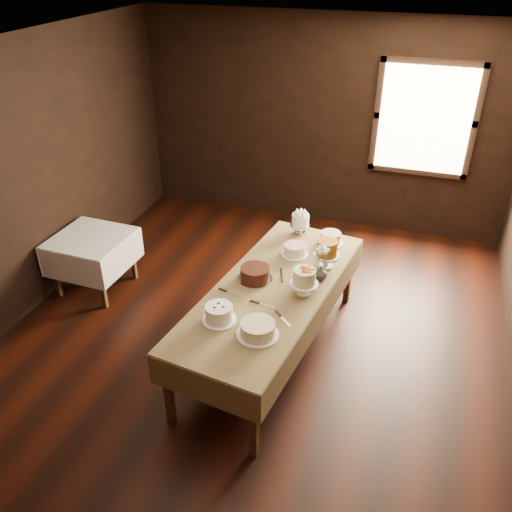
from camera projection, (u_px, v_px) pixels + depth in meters
The scene contains 22 objects.
floor at pixel (250, 346), 5.42m from camera, with size 5.00×6.00×0.01m, color black.
ceiling at pixel (248, 57), 3.97m from camera, with size 5.00×6.00×0.01m, color beige.
wall_back at pixel (322, 124), 7.13m from camera, with size 5.00×0.02×2.80m, color black.
wall_left at pixel (14, 187), 5.37m from camera, with size 0.02×6.00×2.80m, color black.
window at pixel (425, 120), 6.63m from camera, with size 1.10×0.05×1.30m, color #FFEABF.
display_table at pixel (272, 293), 4.97m from camera, with size 1.32×2.62×0.78m.
side_table at pixel (91, 243), 6.02m from camera, with size 0.83×0.83×0.67m.
cake_meringue at pixel (300, 224), 5.79m from camera, with size 0.23×0.23×0.24m.
cake_speckled at pixel (331, 238), 5.61m from camera, with size 0.30×0.30×0.13m.
cake_lattice at pixel (295, 250), 5.42m from camera, with size 0.31×0.31×0.11m.
cake_caramel at pixel (327, 255), 5.18m from camera, with size 0.26×0.26×0.30m.
cake_chocolate at pixel (255, 274), 5.02m from camera, with size 0.34×0.34×0.13m.
cake_flowers at pixel (304, 283), 4.79m from camera, with size 0.28×0.28×0.27m.
cake_swirl at pixel (219, 314), 4.48m from camera, with size 0.29×0.29×0.15m.
cake_cream at pixel (258, 329), 4.32m from camera, with size 0.36×0.36×0.12m.
cake_server_a at pixel (267, 306), 4.69m from camera, with size 0.24×0.03×0.01m, color silver.
cake_server_b at pixel (285, 321), 4.50m from camera, with size 0.24×0.03×0.01m, color silver.
cake_server_c at pixel (281, 273), 5.15m from camera, with size 0.24×0.03×0.01m, color silver.
cake_server_d at pixel (309, 281), 5.03m from camera, with size 0.24×0.03×0.01m, color silver.
cake_server_e at pixel (234, 294), 4.84m from camera, with size 0.24×0.03×0.01m, color silver.
flower_vase at pixel (320, 273), 5.03m from camera, with size 0.13×0.13×0.14m, color #2D2823.
flower_bouquet at pixel (322, 256), 4.93m from camera, with size 0.14×0.14×0.20m, color white, non-canonical shape.
Camera 1 is at (1.37, -3.93, 3.59)m, focal length 37.47 mm.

